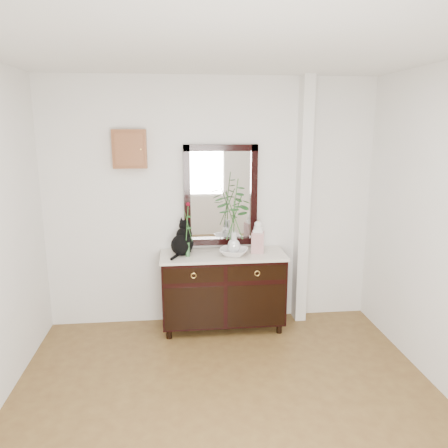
{
  "coord_description": "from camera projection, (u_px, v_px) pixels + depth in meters",
  "views": [
    {
      "loc": [
        -0.36,
        -2.71,
        2.2
      ],
      "look_at": [
        0.1,
        1.63,
        1.2
      ],
      "focal_mm": 35.0,
      "sensor_mm": 36.0,
      "label": 1
    }
  ],
  "objects": [
    {
      "name": "wall_mirror",
      "position": [
        221.0,
        196.0,
        4.75
      ],
      "size": [
        0.8,
        0.06,
        1.1
      ],
      "color": "black",
      "rests_on": "wall_back"
    },
    {
      "name": "key_cabinet",
      "position": [
        130.0,
        149.0,
        4.51
      ],
      "size": [
        0.35,
        0.1,
        0.4
      ],
      "primitive_type": "cube",
      "color": "brown",
      "rests_on": "wall_back"
    },
    {
      "name": "ginger_jar",
      "position": [
        258.0,
        236.0,
        4.67
      ],
      "size": [
        0.16,
        0.16,
        0.36
      ],
      "primitive_type": null,
      "rotation": [
        0.0,
        0.0,
        -0.26
      ],
      "color": "white",
      "rests_on": "sideboard"
    },
    {
      "name": "pilaster",
      "position": [
        303.0,
        203.0,
        4.8
      ],
      "size": [
        0.12,
        0.2,
        2.7
      ],
      "primitive_type": "cube",
      "color": "white",
      "rests_on": "ground"
    },
    {
      "name": "cat",
      "position": [
        182.0,
        238.0,
        4.6
      ],
      "size": [
        0.37,
        0.4,
        0.37
      ],
      "primitive_type": null,
      "rotation": [
        0.0,
        0.0,
        -0.43
      ],
      "color": "black",
      "rests_on": "sideboard"
    },
    {
      "name": "lotus_bowl",
      "position": [
        234.0,
        252.0,
        4.59
      ],
      "size": [
        0.37,
        0.37,
        0.07
      ],
      "primitive_type": "imported",
      "rotation": [
        0.0,
        0.0,
        -0.3
      ],
      "color": "white",
      "rests_on": "sideboard"
    },
    {
      "name": "sideboard",
      "position": [
        223.0,
        287.0,
        4.73
      ],
      "size": [
        1.33,
        0.52,
        0.82
      ],
      "color": "black",
      "rests_on": "ground"
    },
    {
      "name": "wall_back",
      "position": [
        212.0,
        204.0,
        4.77
      ],
      "size": [
        3.6,
        0.04,
        2.7
      ],
      "primitive_type": "cube",
      "color": "white",
      "rests_on": "ground"
    },
    {
      "name": "bud_vase_rose",
      "position": [
        187.0,
        229.0,
        4.5
      ],
      "size": [
        0.08,
        0.08,
        0.59
      ],
      "primitive_type": null,
      "rotation": [
        0.0,
        0.0,
        -0.13
      ],
      "color": "#316435",
      "rests_on": "sideboard"
    },
    {
      "name": "ground_plane",
      "position": [
        234.0,
        437.0,
        3.15
      ],
      "size": [
        3.6,
        4.0,
        0.02
      ],
      "primitive_type": "cube",
      "color": "brown",
      "rests_on": "ground"
    },
    {
      "name": "vase_branches",
      "position": [
        234.0,
        216.0,
        4.5
      ],
      "size": [
        0.48,
        0.48,
        0.81
      ],
      "primitive_type": null,
      "rotation": [
        0.0,
        0.0,
        0.3
      ],
      "color": "silver",
      "rests_on": "lotus_bowl"
    }
  ]
}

